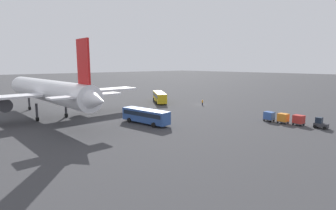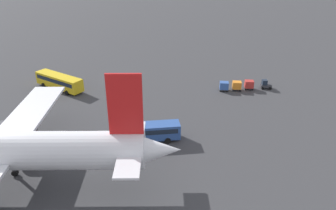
{
  "view_description": "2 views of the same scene",
  "coord_description": "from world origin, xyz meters",
  "px_view_note": "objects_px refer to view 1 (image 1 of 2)",
  "views": [
    {
      "loc": [
        -51.14,
        60.26,
        12.21
      ],
      "look_at": [
        -7.49,
        20.11,
        2.9
      ],
      "focal_mm": 28.0,
      "sensor_mm": 36.0,
      "label": 1
    },
    {
      "loc": [
        -13.09,
        74.5,
        29.27
      ],
      "look_at": [
        -12.83,
        23.79,
        4.59
      ],
      "focal_mm": 35.0,
      "sensor_mm": 36.0,
      "label": 2
    }
  ],
  "objects_px": {
    "airplane": "(48,91)",
    "cargo_cart_red": "(299,119)",
    "baggage_tug": "(320,123)",
    "cargo_cart_orange": "(283,118)",
    "worker_person": "(202,102)",
    "cargo_cart_blue": "(269,116)",
    "shuttle_bus_far": "(146,115)",
    "shuttle_bus_near": "(160,96)"
  },
  "relations": [
    {
      "from": "airplane",
      "to": "cargo_cart_red",
      "type": "xyz_separation_m",
      "value": [
        -41.2,
        -34.41,
        -5.0
      ]
    },
    {
      "from": "baggage_tug",
      "to": "cargo_cart_orange",
      "type": "bearing_deg",
      "value": 9.21
    },
    {
      "from": "worker_person",
      "to": "baggage_tug",
      "type": "bearing_deg",
      "value": 171.38
    },
    {
      "from": "worker_person",
      "to": "cargo_cart_blue",
      "type": "xyz_separation_m",
      "value": [
        -23.96,
        6.4,
        0.32
      ]
    },
    {
      "from": "airplane",
      "to": "shuttle_bus_far",
      "type": "xyz_separation_m",
      "value": [
        -19.31,
        -12.55,
        -4.38
      ]
    },
    {
      "from": "baggage_tug",
      "to": "cargo_cart_orange",
      "type": "relative_size",
      "value": 1.13
    },
    {
      "from": "shuttle_bus_far",
      "to": "cargo_cart_blue",
      "type": "height_order",
      "value": "shuttle_bus_far"
    },
    {
      "from": "airplane",
      "to": "cargo_cart_blue",
      "type": "bearing_deg",
      "value": -137.35
    },
    {
      "from": "worker_person",
      "to": "cargo_cart_blue",
      "type": "distance_m",
      "value": 24.8
    },
    {
      "from": "worker_person",
      "to": "cargo_cart_red",
      "type": "height_order",
      "value": "cargo_cart_red"
    },
    {
      "from": "baggage_tug",
      "to": "worker_person",
      "type": "bearing_deg",
      "value": -8.37
    },
    {
      "from": "cargo_cart_red",
      "to": "airplane",
      "type": "bearing_deg",
      "value": 39.87
    },
    {
      "from": "cargo_cart_orange",
      "to": "shuttle_bus_far",
      "type": "bearing_deg",
      "value": 48.23
    },
    {
      "from": "shuttle_bus_far",
      "to": "cargo_cart_red",
      "type": "height_order",
      "value": "shuttle_bus_far"
    },
    {
      "from": "shuttle_bus_near",
      "to": "cargo_cart_red",
      "type": "relative_size",
      "value": 5.74
    },
    {
      "from": "baggage_tug",
      "to": "cargo_cart_orange",
      "type": "height_order",
      "value": "baggage_tug"
    },
    {
      "from": "cargo_cart_red",
      "to": "cargo_cart_blue",
      "type": "relative_size",
      "value": 1.0
    },
    {
      "from": "cargo_cart_blue",
      "to": "worker_person",
      "type": "bearing_deg",
      "value": -14.95
    },
    {
      "from": "baggage_tug",
      "to": "worker_person",
      "type": "height_order",
      "value": "baggage_tug"
    },
    {
      "from": "cargo_cart_orange",
      "to": "cargo_cart_red",
      "type": "bearing_deg",
      "value": -168.52
    },
    {
      "from": "shuttle_bus_near",
      "to": "baggage_tug",
      "type": "relative_size",
      "value": 5.08
    },
    {
      "from": "shuttle_bus_far",
      "to": "cargo_cart_blue",
      "type": "relative_size",
      "value": 5.45
    },
    {
      "from": "cargo_cart_red",
      "to": "shuttle_bus_far",
      "type": "bearing_deg",
      "value": 44.96
    },
    {
      "from": "airplane",
      "to": "shuttle_bus_far",
      "type": "bearing_deg",
      "value": -147.79
    },
    {
      "from": "airplane",
      "to": "baggage_tug",
      "type": "xyz_separation_m",
      "value": [
        -45.03,
        -34.88,
        -5.25
      ]
    },
    {
      "from": "baggage_tug",
      "to": "cargo_cart_red",
      "type": "height_order",
      "value": "baggage_tug"
    },
    {
      "from": "worker_person",
      "to": "cargo_cart_orange",
      "type": "relative_size",
      "value": 0.82
    },
    {
      "from": "shuttle_bus_near",
      "to": "cargo_cart_orange",
      "type": "bearing_deg",
      "value": -147.59
    },
    {
      "from": "airplane",
      "to": "baggage_tug",
      "type": "bearing_deg",
      "value": -143.04
    },
    {
      "from": "worker_person",
      "to": "airplane",
      "type": "bearing_deg",
      "value": 73.99
    },
    {
      "from": "shuttle_bus_far",
      "to": "cargo_cart_orange",
      "type": "xyz_separation_m",
      "value": [
        -19.0,
        -21.28,
        -0.63
      ]
    },
    {
      "from": "airplane",
      "to": "worker_person",
      "type": "xyz_separation_m",
      "value": [
        -11.47,
        -39.97,
        -5.32
      ]
    },
    {
      "from": "airplane",
      "to": "cargo_cart_red",
      "type": "relative_size",
      "value": 23.48
    },
    {
      "from": "cargo_cart_red",
      "to": "cargo_cart_blue",
      "type": "height_order",
      "value": "same"
    },
    {
      "from": "airplane",
      "to": "cargo_cart_orange",
      "type": "height_order",
      "value": "airplane"
    },
    {
      "from": "shuttle_bus_near",
      "to": "worker_person",
      "type": "distance_m",
      "value": 14.27
    },
    {
      "from": "airplane",
      "to": "worker_person",
      "type": "height_order",
      "value": "airplane"
    },
    {
      "from": "airplane",
      "to": "shuttle_bus_near",
      "type": "distance_m",
      "value": 34.76
    },
    {
      "from": "shuttle_bus_near",
      "to": "worker_person",
      "type": "height_order",
      "value": "shuttle_bus_near"
    },
    {
      "from": "cargo_cart_blue",
      "to": "shuttle_bus_near",
      "type": "bearing_deg",
      "value": -1.37
    },
    {
      "from": "airplane",
      "to": "worker_person",
      "type": "relative_size",
      "value": 28.73
    },
    {
      "from": "cargo_cart_orange",
      "to": "cargo_cart_blue",
      "type": "xyz_separation_m",
      "value": [
        2.89,
        0.25,
        0.0
      ]
    }
  ]
}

